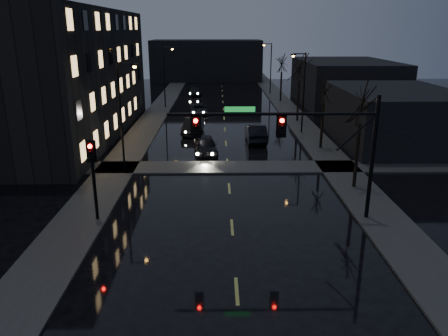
{
  "coord_description": "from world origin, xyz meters",
  "views": [
    {
      "loc": [
        -0.74,
        -13.46,
        10.26
      ],
      "look_at": [
        -0.43,
        8.53,
        3.2
      ],
      "focal_mm": 35.0,
      "sensor_mm": 36.0,
      "label": 1
    }
  ],
  "objects_px": {
    "oncoming_car_d": "(194,91)",
    "oncoming_car_b": "(193,126)",
    "oncoming_car_a": "(206,145)",
    "lead_car": "(256,133)",
    "oncoming_car_c": "(199,109)"
  },
  "relations": [
    {
      "from": "oncoming_car_b",
      "to": "lead_car",
      "type": "relative_size",
      "value": 0.96
    },
    {
      "from": "oncoming_car_a",
      "to": "oncoming_car_b",
      "type": "relative_size",
      "value": 0.95
    },
    {
      "from": "oncoming_car_a",
      "to": "oncoming_car_b",
      "type": "bearing_deg",
      "value": 94.79
    },
    {
      "from": "oncoming_car_d",
      "to": "oncoming_car_b",
      "type": "bearing_deg",
      "value": -93.31
    },
    {
      "from": "oncoming_car_a",
      "to": "oncoming_car_d",
      "type": "height_order",
      "value": "oncoming_car_a"
    },
    {
      "from": "oncoming_car_b",
      "to": "lead_car",
      "type": "height_order",
      "value": "lead_car"
    },
    {
      "from": "lead_car",
      "to": "oncoming_car_b",
      "type": "bearing_deg",
      "value": -29.94
    },
    {
      "from": "oncoming_car_a",
      "to": "oncoming_car_d",
      "type": "bearing_deg",
      "value": 88.35
    },
    {
      "from": "oncoming_car_a",
      "to": "lead_car",
      "type": "xyz_separation_m",
      "value": [
        4.64,
        4.32,
        0.04
      ]
    },
    {
      "from": "oncoming_car_c",
      "to": "lead_car",
      "type": "xyz_separation_m",
      "value": [
        5.9,
        -13.7,
        0.17
      ]
    },
    {
      "from": "oncoming_car_a",
      "to": "oncoming_car_c",
      "type": "height_order",
      "value": "oncoming_car_a"
    },
    {
      "from": "oncoming_car_c",
      "to": "oncoming_car_d",
      "type": "bearing_deg",
      "value": 92.72
    },
    {
      "from": "oncoming_car_a",
      "to": "lead_car",
      "type": "distance_m",
      "value": 6.34
    },
    {
      "from": "oncoming_car_b",
      "to": "lead_car",
      "type": "distance_m",
      "value": 6.98
    },
    {
      "from": "oncoming_car_a",
      "to": "oncoming_car_c",
      "type": "bearing_deg",
      "value": 87.9
    }
  ]
}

